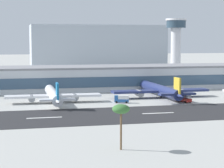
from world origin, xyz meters
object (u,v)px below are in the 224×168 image
distant_hotel_block (98,50)px  control_tower (176,41)px  airliner_blue_tail_gate_1 (53,95)px  service_fuel_truck_1 (183,97)px  service_box_truck_0 (122,99)px  airliner_gold_tail_gate_2 (161,90)px  palm_tree_0 (121,110)px  terminal_building (88,78)px

distant_hotel_block → control_tower: bearing=-51.7°
airliner_blue_tail_gate_1 → service_fuel_truck_1: (54.46, -9.93, -1.22)m
distant_hotel_block → airliner_blue_tail_gate_1: (-48.70, -145.54, -15.69)m
service_box_truck_0 → distant_hotel_block: bearing=-78.3°
control_tower → service_fuel_truck_1: size_ratio=4.59×
airliner_gold_tail_gate_2 → service_fuel_truck_1: (4.55, -15.46, -1.45)m
palm_tree_0 → service_box_truck_0: bearing=75.3°
airliner_gold_tail_gate_2 → service_box_truck_0: bearing=118.2°
service_box_truck_0 → airliner_blue_tail_gate_1: bearing=6.4°
distant_hotel_block → palm_tree_0: 232.72m
control_tower → service_fuel_truck_1: 110.91m
airliner_gold_tail_gate_2 → service_fuel_truck_1: airliner_gold_tail_gate_2 is taller
airliner_gold_tail_gate_2 → airliner_blue_tail_gate_1: bearing=95.7°
service_fuel_truck_1 → distant_hotel_block: bearing=-11.0°
service_box_truck_0 → airliner_gold_tail_gate_2: bearing=-131.8°
control_tower → distant_hotel_block: control_tower is taller
service_box_truck_0 → palm_tree_0: (-20.13, -76.90, 7.87)m
airliner_blue_tail_gate_1 → service_box_truck_0: airliner_blue_tail_gate_1 is taller
terminal_building → palm_tree_0: bearing=-96.7°
palm_tree_0 → airliner_gold_tail_gate_2: bearing=64.7°
airliner_gold_tail_gate_2 → service_box_truck_0: airliner_gold_tail_gate_2 is taller
service_box_truck_0 → service_fuel_truck_1: (26.44, -3.43, 0.24)m
service_fuel_truck_1 → airliner_gold_tail_gate_2: bearing=3.3°
airliner_blue_tail_gate_1 → service_box_truck_0: bearing=-102.1°
distant_hotel_block → airliner_blue_tail_gate_1: distant_hotel_block is taller
palm_tree_0 → service_fuel_truck_1: bearing=57.6°
terminal_building → service_fuel_truck_1: 65.26m
distant_hotel_block → service_box_truck_0: size_ratio=15.77×
airliner_blue_tail_gate_1 → airliner_gold_tail_gate_2: size_ratio=0.93×
terminal_building → airliner_gold_tail_gate_2: terminal_building is taller
airliner_gold_tail_gate_2 → service_box_truck_0: size_ratio=8.10×
control_tower → service_box_truck_0: 119.38m
airliner_blue_tail_gate_1 → service_fuel_truck_1: bearing=-99.4°
airliner_blue_tail_gate_1 → airliner_gold_tail_gate_2: 50.22m
control_tower → airliner_gold_tail_gate_2: 98.34m
airliner_blue_tail_gate_1 → distant_hotel_block: bearing=-17.6°
service_fuel_truck_1 → palm_tree_0: size_ratio=0.80×
airliner_gold_tail_gate_2 → distant_hotel_block: bearing=-0.1°
control_tower → service_fuel_truck_1: bearing=-109.7°
control_tower → palm_tree_0: bearing=-115.3°
airliner_blue_tail_gate_1 → palm_tree_0: palm_tree_0 is taller
control_tower → service_box_truck_0: bearing=-122.5°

